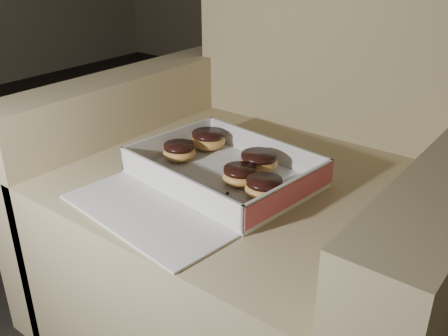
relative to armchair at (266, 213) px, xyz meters
name	(u,v)px	position (x,y,z in m)	size (l,w,h in m)	color
floor	(50,262)	(-0.66, -0.21, -0.32)	(4.50, 4.50, 0.00)	black
armchair	(266,213)	(0.00, 0.00, 0.00)	(0.98, 0.83, 1.02)	tan
bakery_box	(212,181)	(-0.03, -0.17, 0.15)	(0.41, 0.47, 0.06)	silver
donut_a	(179,151)	(-0.16, -0.13, 0.16)	(0.08, 0.08, 0.04)	#E39E4F
donut_b	(259,162)	(0.02, -0.07, 0.17)	(0.08, 0.08, 0.04)	#E39E4F
donut_c	(208,140)	(-0.15, -0.03, 0.17)	(0.08, 0.08, 0.04)	#E39E4F
donut_d	(264,188)	(0.09, -0.16, 0.16)	(0.08, 0.08, 0.04)	#E39E4F
donut_e	(240,175)	(0.02, -0.14, 0.16)	(0.07, 0.07, 0.04)	#E39E4F
crumb_a	(175,174)	(-0.12, -0.19, 0.15)	(0.01, 0.01, 0.00)	black
crumb_b	(227,193)	(0.03, -0.19, 0.15)	(0.01, 0.01, 0.00)	black
crumb_c	(278,203)	(0.13, -0.16, 0.15)	(0.01, 0.01, 0.00)	black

